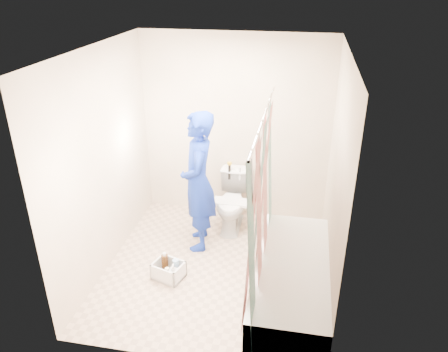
% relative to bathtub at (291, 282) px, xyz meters
% --- Properties ---
extents(floor, '(2.60, 2.60, 0.00)m').
position_rel_bathtub_xyz_m(floor, '(-0.85, 0.43, -0.27)').
color(floor, tan).
rests_on(floor, ground).
extents(ceiling, '(2.40, 2.60, 0.02)m').
position_rel_bathtub_xyz_m(ceiling, '(-0.85, 0.43, 2.13)').
color(ceiling, white).
rests_on(ceiling, wall_back).
extents(wall_back, '(2.40, 0.02, 2.40)m').
position_rel_bathtub_xyz_m(wall_back, '(-0.85, 1.73, 0.93)').
color(wall_back, beige).
rests_on(wall_back, ground).
extents(wall_front, '(2.40, 0.02, 2.40)m').
position_rel_bathtub_xyz_m(wall_front, '(-0.85, -0.88, 0.93)').
color(wall_front, beige).
rests_on(wall_front, ground).
extents(wall_left, '(0.02, 2.60, 2.40)m').
position_rel_bathtub_xyz_m(wall_left, '(-2.05, 0.43, 0.93)').
color(wall_left, beige).
rests_on(wall_left, ground).
extents(wall_right, '(0.02, 2.60, 2.40)m').
position_rel_bathtub_xyz_m(wall_right, '(0.35, 0.43, 0.93)').
color(wall_right, beige).
rests_on(wall_right, ground).
extents(bathtub, '(0.70, 1.75, 0.50)m').
position_rel_bathtub_xyz_m(bathtub, '(0.00, 0.00, 0.00)').
color(bathtub, white).
rests_on(bathtub, ground).
extents(curtain_rod, '(0.02, 1.90, 0.02)m').
position_rel_bathtub_xyz_m(curtain_rod, '(-0.33, 0.00, 1.68)').
color(curtain_rod, silver).
rests_on(curtain_rod, wall_back).
extents(shower_curtain, '(0.06, 1.75, 1.80)m').
position_rel_bathtub_xyz_m(shower_curtain, '(-0.33, 0.00, 0.75)').
color(shower_curtain, white).
rests_on(shower_curtain, curtain_rod).
extents(toilet, '(0.41, 0.71, 0.72)m').
position_rel_bathtub_xyz_m(toilet, '(-0.81, 1.33, 0.09)').
color(toilet, white).
rests_on(toilet, ground).
extents(tank_lid, '(0.44, 0.19, 0.03)m').
position_rel_bathtub_xyz_m(tank_lid, '(-0.81, 1.21, 0.16)').
color(tank_lid, white).
rests_on(tank_lid, toilet).
extents(tank_internals, '(0.18, 0.06, 0.24)m').
position_rel_bathtub_xyz_m(tank_internals, '(-0.85, 1.52, 0.44)').
color(tank_internals, black).
rests_on(tank_internals, toilet).
extents(plumber, '(0.52, 0.68, 1.68)m').
position_rel_bathtub_xyz_m(plumber, '(-1.13, 0.87, 0.57)').
color(plumber, navy).
rests_on(plumber, ground).
extents(cleaning_caddy, '(0.37, 0.33, 0.24)m').
position_rel_bathtub_xyz_m(cleaning_caddy, '(-1.30, 0.16, -0.18)').
color(cleaning_caddy, silver).
rests_on(cleaning_caddy, ground).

